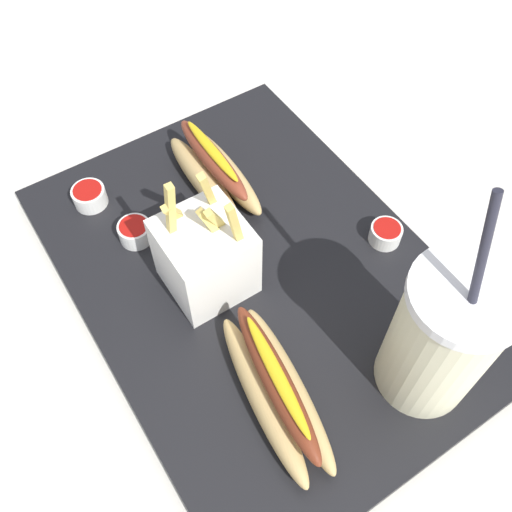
# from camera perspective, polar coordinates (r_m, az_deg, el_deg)

# --- Properties ---
(ground_plane) EXTENTS (2.40, 2.40, 0.02)m
(ground_plane) POSITION_cam_1_polar(r_m,az_deg,el_deg) (0.63, -0.00, -3.06)
(ground_plane) COLOR silver
(food_tray) EXTENTS (0.50, 0.35, 0.02)m
(food_tray) POSITION_cam_1_polar(r_m,az_deg,el_deg) (0.61, -0.00, -2.10)
(food_tray) COLOR black
(food_tray) RESTS_ON ground_plane
(soda_cup) EXTENTS (0.09, 0.09, 0.25)m
(soda_cup) POSITION_cam_1_polar(r_m,az_deg,el_deg) (0.50, 18.02, -7.84)
(soda_cup) COLOR beige
(soda_cup) RESTS_ON food_tray
(fries_basket) EXTENTS (0.08, 0.08, 0.16)m
(fries_basket) POSITION_cam_1_polar(r_m,az_deg,el_deg) (0.56, -5.08, -0.00)
(fries_basket) COLOR white
(fries_basket) RESTS_ON food_tray
(hot_dog_1) EXTENTS (0.18, 0.08, 0.06)m
(hot_dog_1) POSITION_cam_1_polar(r_m,az_deg,el_deg) (0.52, 2.01, -13.12)
(hot_dog_1) COLOR tan
(hot_dog_1) RESTS_ON food_tray
(hot_dog_2) EXTENTS (0.16, 0.06, 0.06)m
(hot_dog_2) POSITION_cam_1_polar(r_m,az_deg,el_deg) (0.66, -4.23, 8.48)
(hot_dog_2) COLOR tan
(hot_dog_2) RESTS_ON food_tray
(ketchup_cup_1) EXTENTS (0.04, 0.04, 0.02)m
(ketchup_cup_1) POSITION_cam_1_polar(r_m,az_deg,el_deg) (0.68, -16.33, 5.82)
(ketchup_cup_1) COLOR white
(ketchup_cup_1) RESTS_ON food_tray
(ketchup_cup_2) EXTENTS (0.03, 0.03, 0.02)m
(ketchup_cup_2) POSITION_cam_1_polar(r_m,az_deg,el_deg) (0.63, 12.84, 2.25)
(ketchup_cup_2) COLOR white
(ketchup_cup_2) RESTS_ON food_tray
(ketchup_cup_3) EXTENTS (0.04, 0.04, 0.02)m
(ketchup_cup_3) POSITION_cam_1_polar(r_m,az_deg,el_deg) (0.63, -12.01, 2.44)
(ketchup_cup_3) COLOR white
(ketchup_cup_3) RESTS_ON food_tray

